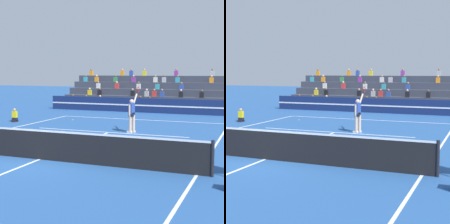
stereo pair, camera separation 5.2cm
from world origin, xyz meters
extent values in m
plane|color=#285699|center=(0.00, 0.00, 0.00)|extent=(120.00, 120.00, 0.00)
cube|color=white|center=(0.00, 11.90, 0.00)|extent=(11.00, 0.10, 0.01)
cube|color=white|center=(5.50, 0.00, 0.00)|extent=(0.10, 23.80, 0.01)
cube|color=white|center=(0.00, 6.43, 0.00)|extent=(8.25, 0.10, 0.01)
cube|color=white|center=(0.00, 0.00, 0.00)|extent=(0.10, 12.85, 0.01)
cylinder|color=black|center=(5.95, 0.00, 0.55)|extent=(0.10, 0.10, 1.10)
cube|color=black|center=(0.00, 0.00, 0.50)|extent=(11.90, 0.02, 1.00)
cube|color=white|center=(0.00, 0.00, 1.03)|extent=(11.90, 0.04, 0.06)
cube|color=navy|center=(0.00, 16.16, 0.55)|extent=(18.00, 0.24, 1.10)
cube|color=white|center=(0.00, 16.03, 0.55)|extent=(18.00, 0.02, 0.10)
cube|color=#383D4C|center=(0.00, 17.43, 0.28)|extent=(17.81, 0.95, 0.55)
cube|color=teal|center=(-5.20, 17.26, 0.77)|extent=(0.32, 0.22, 0.44)
sphere|color=beige|center=(-5.20, 17.26, 1.09)|extent=(0.18, 0.18, 0.18)
cube|color=teal|center=(-6.48, 17.26, 0.77)|extent=(0.32, 0.22, 0.44)
sphere|color=brown|center=(-6.48, 17.26, 1.09)|extent=(0.18, 0.18, 0.18)
cube|color=#2D4CA5|center=(-0.94, 17.26, 0.77)|extent=(0.32, 0.22, 0.44)
sphere|color=brown|center=(-0.94, 17.26, 1.09)|extent=(0.18, 0.18, 0.18)
cube|color=black|center=(-1.72, 17.26, 0.77)|extent=(0.32, 0.22, 0.44)
sphere|color=brown|center=(-1.72, 17.26, 1.09)|extent=(0.18, 0.18, 0.18)
cube|color=purple|center=(-7.75, 17.26, 0.77)|extent=(0.32, 0.22, 0.44)
sphere|color=brown|center=(-7.75, 17.26, 1.09)|extent=(0.18, 0.18, 0.18)
cube|color=#383D4C|center=(0.00, 18.38, 0.55)|extent=(17.81, 0.95, 1.10)
cube|color=#B2B2B7|center=(-1.47, 18.21, 1.32)|extent=(0.32, 0.22, 0.44)
sphere|color=beige|center=(-1.47, 18.21, 1.64)|extent=(0.18, 0.18, 0.18)
cube|color=black|center=(1.33, 18.21, 1.32)|extent=(0.32, 0.22, 0.44)
sphere|color=beige|center=(1.33, 18.21, 1.64)|extent=(0.18, 0.18, 0.18)
cube|color=black|center=(-2.68, 18.21, 1.32)|extent=(0.32, 0.22, 0.44)
sphere|color=tan|center=(-2.68, 18.21, 1.64)|extent=(0.18, 0.18, 0.18)
cube|color=red|center=(-0.84, 18.21, 1.32)|extent=(0.32, 0.22, 0.44)
sphere|color=#9E7051|center=(-0.84, 18.21, 1.64)|extent=(0.18, 0.18, 0.18)
cube|color=black|center=(2.94, 18.21, 1.32)|extent=(0.32, 0.22, 0.44)
sphere|color=brown|center=(2.94, 18.21, 1.64)|extent=(0.18, 0.18, 0.18)
cube|color=#2D4CA5|center=(-0.19, 18.21, 1.32)|extent=(0.32, 0.22, 0.44)
sphere|color=#9E7051|center=(-0.19, 18.21, 1.64)|extent=(0.18, 0.18, 0.18)
cube|color=black|center=(-5.66, 18.21, 1.32)|extent=(0.32, 0.22, 0.44)
sphere|color=brown|center=(-5.66, 18.21, 1.64)|extent=(0.18, 0.18, 0.18)
cube|color=yellow|center=(-6.60, 18.21, 1.32)|extent=(0.32, 0.22, 0.44)
sphere|color=beige|center=(-6.60, 18.21, 1.64)|extent=(0.18, 0.18, 0.18)
cube|color=#383D4C|center=(0.00, 19.33, 0.83)|extent=(17.81, 0.95, 1.65)
cube|color=teal|center=(-0.84, 19.16, 1.87)|extent=(0.32, 0.22, 0.44)
sphere|color=brown|center=(-0.84, 19.16, 2.19)|extent=(0.18, 0.18, 0.18)
cube|color=#2D4CA5|center=(1.17, 19.16, 1.87)|extent=(0.32, 0.22, 0.44)
sphere|color=#9E7051|center=(1.17, 19.16, 2.19)|extent=(0.18, 0.18, 0.18)
cube|color=silver|center=(-6.21, 19.16, 1.87)|extent=(0.32, 0.22, 0.44)
sphere|color=#9E7051|center=(-6.21, 19.16, 2.19)|extent=(0.18, 0.18, 0.18)
cube|color=silver|center=(-2.47, 19.16, 1.87)|extent=(0.32, 0.22, 0.44)
sphere|color=brown|center=(-2.47, 19.16, 2.19)|extent=(0.18, 0.18, 0.18)
cube|color=red|center=(-4.45, 19.16, 1.87)|extent=(0.32, 0.22, 0.44)
sphere|color=beige|center=(-4.45, 19.16, 2.19)|extent=(0.18, 0.18, 0.18)
cube|color=#383D4C|center=(0.00, 20.28, 1.10)|extent=(17.81, 0.95, 2.20)
cube|color=silver|center=(-1.27, 20.11, 2.42)|extent=(0.32, 0.22, 0.44)
sphere|color=#9E7051|center=(-1.27, 20.11, 2.74)|extent=(0.18, 0.18, 0.18)
cube|color=purple|center=(-3.25, 20.11, 2.42)|extent=(0.32, 0.22, 0.44)
sphere|color=tan|center=(-3.25, 20.11, 2.74)|extent=(0.18, 0.18, 0.18)
cube|color=teal|center=(-7.92, 20.11, 2.42)|extent=(0.32, 0.22, 0.44)
sphere|color=brown|center=(-7.92, 20.11, 2.74)|extent=(0.18, 0.18, 0.18)
cube|color=teal|center=(0.64, 20.11, 2.42)|extent=(0.32, 0.22, 0.44)
sphere|color=brown|center=(0.64, 20.11, 2.74)|extent=(0.18, 0.18, 0.18)
cube|color=#338C4C|center=(-4.95, 20.11, 2.42)|extent=(0.32, 0.22, 0.44)
sphere|color=brown|center=(-4.95, 20.11, 2.74)|extent=(0.18, 0.18, 0.18)
cube|color=orange|center=(3.41, 20.11, 2.42)|extent=(0.32, 0.22, 0.44)
sphere|color=tan|center=(3.41, 20.11, 2.74)|extent=(0.18, 0.18, 0.18)
cube|color=orange|center=(-6.79, 20.11, 2.42)|extent=(0.32, 0.22, 0.44)
sphere|color=beige|center=(-6.79, 20.11, 2.74)|extent=(0.18, 0.18, 0.18)
cube|color=#B2B2B7|center=(-0.52, 20.11, 2.42)|extent=(0.32, 0.22, 0.44)
sphere|color=brown|center=(-0.52, 20.11, 2.74)|extent=(0.18, 0.18, 0.18)
cube|color=#383D4C|center=(0.00, 21.23, 1.38)|extent=(17.81, 0.95, 2.75)
cube|color=orange|center=(-7.76, 21.06, 2.97)|extent=(0.32, 0.22, 0.44)
sphere|color=brown|center=(-7.76, 21.06, 3.29)|extent=(0.18, 0.18, 0.18)
cube|color=purple|center=(0.31, 21.06, 2.97)|extent=(0.32, 0.22, 0.44)
sphere|color=#9E7051|center=(0.31, 21.06, 3.29)|extent=(0.18, 0.18, 0.18)
cube|color=yellow|center=(-2.55, 21.06, 2.97)|extent=(0.32, 0.22, 0.44)
sphere|color=tan|center=(-2.55, 21.06, 3.29)|extent=(0.18, 0.18, 0.18)
cube|color=#2D4CA5|center=(-3.78, 21.06, 2.97)|extent=(0.32, 0.22, 0.44)
sphere|color=#9E7051|center=(-3.78, 21.06, 3.29)|extent=(0.18, 0.18, 0.18)
cube|color=orange|center=(-4.65, 21.06, 2.97)|extent=(0.32, 0.22, 0.44)
sphere|color=tan|center=(-4.65, 21.06, 3.29)|extent=(0.18, 0.18, 0.18)
cube|color=#B2B2B7|center=(3.35, 21.06, 2.97)|extent=(0.32, 0.22, 0.44)
sphere|color=brown|center=(3.35, 21.06, 3.29)|extent=(0.18, 0.18, 0.18)
cube|color=black|center=(-6.95, 8.02, 0.06)|extent=(0.28, 0.36, 0.12)
cube|color=black|center=(-6.95, 8.02, 0.18)|extent=(0.28, 0.24, 0.18)
cube|color=yellow|center=(-6.95, 8.02, 0.47)|extent=(0.30, 0.18, 0.40)
sphere|color=tan|center=(-6.95, 8.02, 0.76)|extent=(0.17, 0.17, 0.17)
cylinder|color=beige|center=(1.09, 6.68, 0.45)|extent=(0.14, 0.14, 0.90)
cylinder|color=beige|center=(1.20, 6.89, 0.45)|extent=(0.14, 0.14, 0.90)
cube|color=black|center=(1.12, 6.78, 0.94)|extent=(0.24, 0.34, 0.20)
cube|color=#2D4CA5|center=(1.12, 6.78, 1.24)|extent=(0.25, 0.38, 0.56)
sphere|color=beige|center=(1.12, 6.78, 1.60)|extent=(0.22, 0.22, 0.22)
cube|color=white|center=(1.05, 6.69, 0.04)|extent=(0.27, 0.15, 0.09)
cube|color=white|center=(1.16, 6.89, 0.04)|extent=(0.27, 0.15, 0.09)
cylinder|color=beige|center=(1.09, 6.54, 1.18)|extent=(0.09, 0.09, 0.56)
cylinder|color=beige|center=(1.18, 7.17, 1.70)|extent=(0.15, 0.44, 0.54)
cylinder|color=black|center=(1.21, 7.41, 2.03)|extent=(0.05, 0.16, 0.20)
torus|color=#B21E1E|center=(1.23, 7.51, 2.17)|extent=(0.09, 0.43, 0.43)
sphere|color=#C6DB33|center=(-3.93, 9.97, 0.03)|extent=(0.07, 0.07, 0.07)
camera|label=1|loc=(7.20, -11.10, 3.08)|focal=60.00mm
camera|label=2|loc=(7.25, -11.08, 3.08)|focal=60.00mm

